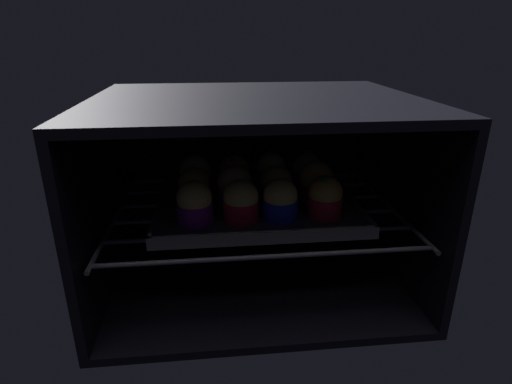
% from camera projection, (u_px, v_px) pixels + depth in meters
% --- Properties ---
extents(oven_cavity, '(0.59, 0.47, 0.37)m').
position_uv_depth(oven_cavity, '(253.00, 185.00, 0.85)').
color(oven_cavity, black).
rests_on(oven_cavity, ground).
extents(oven_rack, '(0.55, 0.42, 0.01)m').
position_uv_depth(oven_rack, '(256.00, 209.00, 0.82)').
color(oven_rack, '#42424C').
rests_on(oven_rack, oven_cavity).
extents(baking_tray, '(0.38, 0.30, 0.02)m').
position_uv_depth(baking_tray, '(256.00, 205.00, 0.81)').
color(baking_tray, '#4C4C51').
rests_on(baking_tray, oven_rack).
extents(muffin_row0_col0, '(0.06, 0.06, 0.08)m').
position_uv_depth(muffin_row0_col0, '(195.00, 204.00, 0.71)').
color(muffin_row0_col0, '#7A238C').
rests_on(muffin_row0_col0, baking_tray).
extents(muffin_row0_col1, '(0.06, 0.06, 0.07)m').
position_uv_depth(muffin_row0_col1, '(241.00, 202.00, 0.72)').
color(muffin_row0_col1, red).
rests_on(muffin_row0_col1, baking_tray).
extents(muffin_row0_col2, '(0.06, 0.06, 0.07)m').
position_uv_depth(muffin_row0_col2, '(280.00, 200.00, 0.73)').
color(muffin_row0_col2, '#1928B7').
rests_on(muffin_row0_col2, baking_tray).
extents(muffin_row0_col3, '(0.06, 0.06, 0.08)m').
position_uv_depth(muffin_row0_col3, '(325.00, 197.00, 0.74)').
color(muffin_row0_col3, red).
rests_on(muffin_row0_col3, baking_tray).
extents(muffin_row1_col0, '(0.06, 0.06, 0.07)m').
position_uv_depth(muffin_row1_col0, '(194.00, 188.00, 0.78)').
color(muffin_row1_col0, red).
rests_on(muffin_row1_col0, baking_tray).
extents(muffin_row1_col1, '(0.07, 0.07, 0.08)m').
position_uv_depth(muffin_row1_col1, '(235.00, 187.00, 0.79)').
color(muffin_row1_col1, '#0C8C84').
rests_on(muffin_row1_col1, baking_tray).
extents(muffin_row1_col2, '(0.06, 0.06, 0.07)m').
position_uv_depth(muffin_row1_col2, '(277.00, 186.00, 0.80)').
color(muffin_row1_col2, '#1928B7').
rests_on(muffin_row1_col2, baking_tray).
extents(muffin_row1_col3, '(0.07, 0.07, 0.08)m').
position_uv_depth(muffin_row1_col3, '(316.00, 182.00, 0.81)').
color(muffin_row1_col3, red).
rests_on(muffin_row1_col3, baking_tray).
extents(muffin_row2_col0, '(0.07, 0.07, 0.08)m').
position_uv_depth(muffin_row2_col0, '(196.00, 175.00, 0.85)').
color(muffin_row2_col0, silver).
rests_on(muffin_row2_col0, baking_tray).
extents(muffin_row2_col1, '(0.06, 0.06, 0.08)m').
position_uv_depth(muffin_row2_col1, '(234.00, 174.00, 0.86)').
color(muffin_row2_col1, '#1928B7').
rests_on(muffin_row2_col1, baking_tray).
extents(muffin_row2_col2, '(0.06, 0.06, 0.08)m').
position_uv_depth(muffin_row2_col2, '(271.00, 172.00, 0.87)').
color(muffin_row2_col2, silver).
rests_on(muffin_row2_col2, baking_tray).
extents(muffin_row2_col3, '(0.06, 0.06, 0.08)m').
position_uv_depth(muffin_row2_col3, '(307.00, 172.00, 0.88)').
color(muffin_row2_col3, '#1928B7').
rests_on(muffin_row2_col3, baking_tray).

